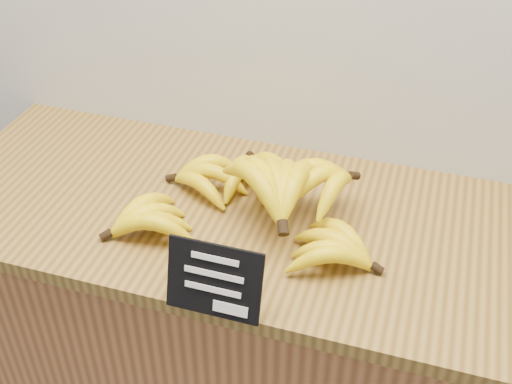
% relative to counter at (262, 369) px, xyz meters
% --- Properties ---
extents(counter, '(1.27, 0.50, 0.90)m').
position_rel_counter_xyz_m(counter, '(0.00, 0.00, 0.00)').
color(counter, '#AA6736').
rests_on(counter, ground).
extents(counter_top, '(1.35, 0.54, 0.03)m').
position_rel_counter_xyz_m(counter_top, '(0.00, 0.00, 0.47)').
color(counter_top, olive).
rests_on(counter_top, counter).
extents(chalkboard_sign, '(0.16, 0.04, 0.12)m').
position_rel_counter_xyz_m(chalkboard_sign, '(-0.00, -0.26, 0.54)').
color(chalkboard_sign, black).
rests_on(chalkboard_sign, counter_top).
extents(banana_pile, '(0.52, 0.39, 0.13)m').
position_rel_counter_xyz_m(banana_pile, '(-0.01, -0.01, 0.53)').
color(banana_pile, yellow).
rests_on(banana_pile, counter_top).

